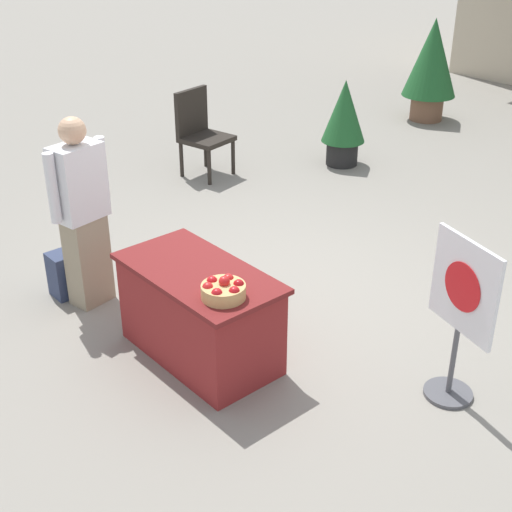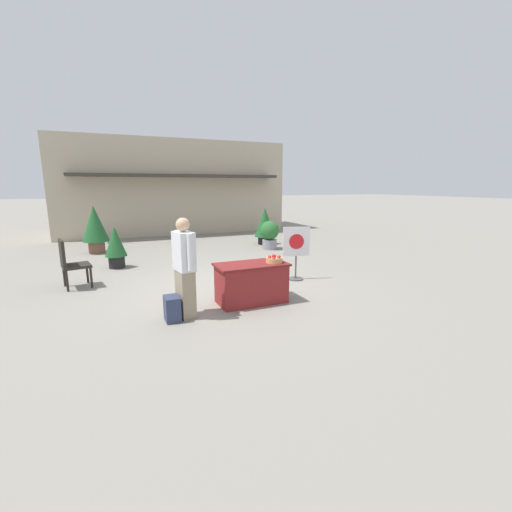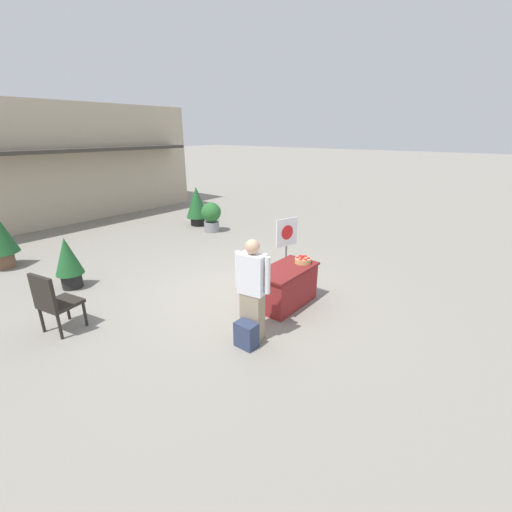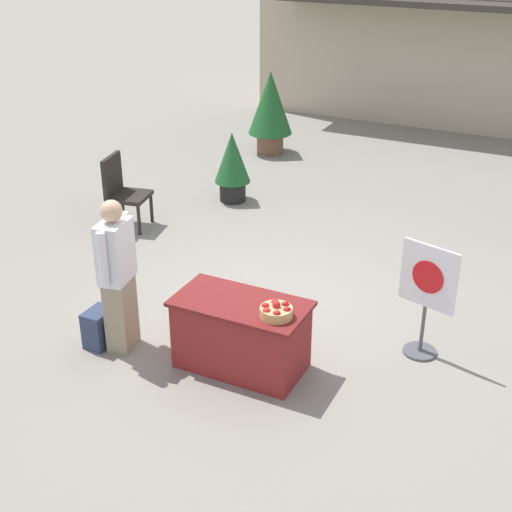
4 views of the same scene
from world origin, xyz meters
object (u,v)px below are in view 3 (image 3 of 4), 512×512
apple_basket (303,260)px  poster_board (287,241)px  patio_chair (53,300)px  potted_plant_far_left (211,216)px  person_visitor (252,290)px  backpack (246,335)px  display_table (286,286)px  potted_plant_near_right (197,204)px  potted_plant_far_right (68,260)px

apple_basket → poster_board: 1.66m
patio_chair → potted_plant_far_left: (6.02, 2.45, -0.04)m
person_visitor → backpack: size_ratio=4.06×
display_table → person_visitor: size_ratio=0.80×
person_visitor → patio_chair: size_ratio=1.57×
apple_basket → patio_chair: (-3.67, 2.55, -0.23)m
apple_basket → backpack: (-2.00, -0.22, -0.62)m
backpack → potted_plant_near_right: size_ratio=0.30×
display_table → potted_plant_far_left: (2.78, 4.90, 0.17)m
potted_plant_near_right → potted_plant_far_right: bearing=-161.0°
backpack → poster_board: poster_board is taller
poster_board → patio_chair: poster_board is taller
potted_plant_far_left → potted_plant_far_right: bearing=-170.8°
potted_plant_far_right → person_visitor: bearing=-77.5°
display_table → potted_plant_near_right: potted_plant_near_right is taller
patio_chair → potted_plant_near_right: (6.31, 3.47, 0.17)m
person_visitor → potted_plant_far_right: size_ratio=1.50×
patio_chair → apple_basket: bearing=-46.2°
display_table → potted_plant_near_right: bearing=62.6°
apple_basket → potted_plant_far_right: 4.98m
backpack → potted_plant_far_right: (-0.71, 4.39, 0.42)m
poster_board → potted_plant_far_right: 4.91m
apple_basket → person_visitor: person_visitor is taller
poster_board → backpack: bearing=-50.4°
potted_plant_near_right → potted_plant_far_left: bearing=-105.9°
potted_plant_far_right → potted_plant_near_right: bearing=19.0°
person_visitor → backpack: person_visitor is taller
potted_plant_far_left → potted_plant_far_right: size_ratio=0.88×
poster_board → potted_plant_near_right: bearing=179.3°
display_table → potted_plant_far_right: bearing=119.1°
potted_plant_far_left → potted_plant_far_right: 5.12m
apple_basket → poster_board: (1.17, 1.17, -0.12)m
display_table → backpack: display_table is taller
person_visitor → potted_plant_near_right: bearing=44.3°
display_table → backpack: bearing=-168.6°
person_visitor → poster_board: bearing=13.9°
patio_chair → backpack: bearing=-70.3°
patio_chair → person_visitor: bearing=-65.9°
potted_plant_near_right → poster_board: bearing=-106.8°
poster_board → patio_chair: size_ratio=1.17×
display_table → potted_plant_near_right: 6.68m
poster_board → potted_plant_far_left: poster_board is taller
apple_basket → backpack: size_ratio=0.76×
potted_plant_far_right → patio_chair: bearing=-120.6°
backpack → potted_plant_far_left: potted_plant_far_left is taller
person_visitor → backpack: (-0.25, -0.08, -0.66)m
potted_plant_near_right → potted_plant_far_right: size_ratio=1.22×
apple_basket → patio_chair: size_ratio=0.29×
poster_board → display_table: bearing=-40.2°
apple_basket → potted_plant_far_left: size_ratio=0.32×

